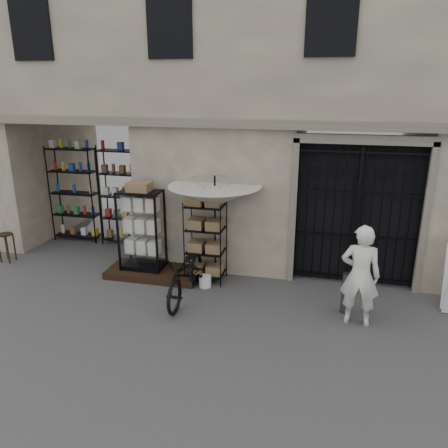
% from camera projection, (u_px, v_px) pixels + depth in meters
% --- Properties ---
extents(ground, '(80.00, 80.00, 0.00)m').
position_uv_depth(ground, '(250.00, 325.00, 7.57)').
color(ground, black).
rests_on(ground, ground).
extents(main_building, '(14.00, 4.00, 9.00)m').
position_uv_depth(main_building, '(285.00, 60.00, 9.89)').
color(main_building, tan).
rests_on(main_building, ground).
extents(shop_recess, '(3.00, 1.70, 3.00)m').
position_uv_depth(shop_recess, '(90.00, 190.00, 10.68)').
color(shop_recess, black).
rests_on(shop_recess, ground).
extents(shop_shelving, '(2.70, 0.50, 2.50)m').
position_uv_depth(shop_shelving, '(99.00, 195.00, 11.23)').
color(shop_shelving, black).
rests_on(shop_shelving, ground).
extents(iron_gate, '(2.50, 0.21, 3.00)m').
position_uv_depth(iron_gate, '(356.00, 213.00, 8.83)').
color(iron_gate, black).
rests_on(iron_gate, ground).
extents(step_platform, '(2.00, 0.90, 0.15)m').
position_uv_depth(step_platform, '(154.00, 272.00, 9.50)').
color(step_platform, black).
rests_on(step_platform, ground).
extents(display_cabinet, '(0.94, 0.67, 1.86)m').
position_uv_depth(display_cabinet, '(142.00, 234.00, 9.33)').
color(display_cabinet, black).
rests_on(display_cabinet, step_platform).
extents(wire_rack, '(0.78, 0.56, 1.75)m').
position_uv_depth(wire_rack, '(206.00, 242.00, 9.06)').
color(wire_rack, black).
rests_on(wire_rack, ground).
extents(market_umbrella, '(1.66, 1.70, 2.70)m').
position_uv_depth(market_umbrella, '(215.00, 190.00, 8.80)').
color(market_umbrella, black).
rests_on(market_umbrella, ground).
extents(white_bucket, '(0.32, 0.32, 0.24)m').
position_uv_depth(white_bucket, '(205.00, 281.00, 8.97)').
color(white_bucket, white).
rests_on(white_bucket, ground).
extents(bicycle, '(0.69, 1.03, 1.95)m').
position_uv_depth(bicycle, '(187.00, 298.00, 8.54)').
color(bicycle, black).
rests_on(bicycle, ground).
extents(wooden_stool, '(0.36, 0.36, 0.68)m').
position_uv_depth(wooden_stool, '(7.00, 247.00, 10.20)').
color(wooden_stool, black).
rests_on(wooden_stool, ground).
extents(steel_bollard, '(0.17, 0.17, 0.78)m').
position_uv_depth(steel_bollard, '(345.00, 293.00, 7.87)').
color(steel_bollard, '#454851').
rests_on(steel_bollard, ground).
extents(shopkeeper, '(0.83, 1.86, 0.43)m').
position_uv_depth(shopkeeper, '(355.00, 322.00, 7.66)').
color(shopkeeper, silver).
rests_on(shopkeeper, ground).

